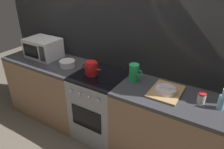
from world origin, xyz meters
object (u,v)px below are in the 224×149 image
object	(u,v)px
microwave	(43,48)
spray_bottle	(222,101)
dish_pile	(166,91)
spice_jar	(201,98)
kettle	(91,68)
stove_unit	(101,106)
pitcher	(134,73)
mixing_bowl	(67,64)

from	to	relation	value
microwave	spray_bottle	world-z (taller)	microwave
microwave	spray_bottle	bearing A→B (deg)	-0.57
dish_pile	spice_jar	distance (m)	0.34
kettle	stove_unit	bearing A→B (deg)	26.24
pitcher	spray_bottle	distance (m)	0.90
kettle	spice_jar	xyz separation A→B (m)	(1.22, 0.07, -0.03)
stove_unit	dish_pile	bearing A→B (deg)	1.69
stove_unit	spice_jar	size ratio (longest dim) A/B	8.57
microwave	spice_jar	size ratio (longest dim) A/B	4.38
spray_bottle	pitcher	bearing A→B (deg)	176.12
stove_unit	spray_bottle	distance (m)	1.41
stove_unit	mixing_bowl	distance (m)	0.69
spray_bottle	stove_unit	bearing A→B (deg)	-178.94
stove_unit	kettle	world-z (taller)	kettle
mixing_bowl	stove_unit	bearing A→B (deg)	2.75
stove_unit	dish_pile	distance (m)	0.93
stove_unit	pitcher	xyz separation A→B (m)	(0.41, 0.09, 0.55)
kettle	dish_pile	distance (m)	0.89
microwave	spray_bottle	distance (m)	2.30
pitcher	dish_pile	xyz separation A→B (m)	(0.39, -0.06, -0.08)
mixing_bowl	pitcher	xyz separation A→B (m)	(0.90, 0.11, 0.06)
pitcher	dish_pile	distance (m)	0.41
dish_pile	kettle	bearing A→B (deg)	-175.69
pitcher	spray_bottle	xyz separation A→B (m)	(0.90, -0.06, -0.02)
stove_unit	mixing_bowl	size ratio (longest dim) A/B	4.50
kettle	spice_jar	distance (m)	1.23
mixing_bowl	dish_pile	world-z (taller)	mixing_bowl
spice_jar	spray_bottle	bearing A→B (deg)	-1.34
stove_unit	pitcher	distance (m)	0.69
dish_pile	spray_bottle	world-z (taller)	spray_bottle
stove_unit	kettle	bearing A→B (deg)	-153.76
kettle	pitcher	distance (m)	0.51
pitcher	dish_pile	bearing A→B (deg)	-8.90
kettle	spice_jar	bearing A→B (deg)	3.34
mixing_bowl	spice_jar	world-z (taller)	spice_jar
spice_jar	pitcher	bearing A→B (deg)	175.53
pitcher	stove_unit	bearing A→B (deg)	-168.12
spice_jar	mixing_bowl	bearing A→B (deg)	-178.19
microwave	spray_bottle	size ratio (longest dim) A/B	2.27
microwave	mixing_bowl	distance (m)	0.51
microwave	pitcher	size ratio (longest dim) A/B	2.30
stove_unit	spice_jar	distance (m)	1.24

